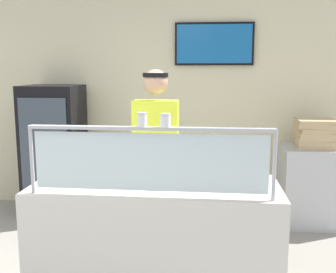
{
  "coord_description": "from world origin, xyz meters",
  "views": [
    {
      "loc": [
        1.26,
        -2.43,
        1.77
      ],
      "look_at": [
        0.97,
        0.38,
        1.29
      ],
      "focal_mm": 43.38,
      "sensor_mm": 36.0,
      "label": 1
    }
  ],
  "objects_px": {
    "pizza_tray": "(158,180)",
    "pizza_box_stack": "(315,133)",
    "pizza_server": "(163,178)",
    "parmesan_shaker": "(142,121)",
    "worker_figure": "(156,158)",
    "pepper_flake_shaker": "(165,121)",
    "drink_fridge": "(54,151)"
  },
  "relations": [
    {
      "from": "pizza_tray",
      "to": "pizza_box_stack",
      "type": "distance_m",
      "value": 2.34
    },
    {
      "from": "pizza_server",
      "to": "parmesan_shaker",
      "type": "height_order",
      "value": "parmesan_shaker"
    },
    {
      "from": "pizza_server",
      "to": "worker_figure",
      "type": "distance_m",
      "value": 0.6
    },
    {
      "from": "worker_figure",
      "to": "pepper_flake_shaker",
      "type": "bearing_deg",
      "value": -78.81
    },
    {
      "from": "pizza_tray",
      "to": "pizza_server",
      "type": "relative_size",
      "value": 1.54
    },
    {
      "from": "worker_figure",
      "to": "pizza_box_stack",
      "type": "distance_m",
      "value": 2.02
    },
    {
      "from": "parmesan_shaker",
      "to": "drink_fridge",
      "type": "relative_size",
      "value": 0.06
    },
    {
      "from": "drink_fridge",
      "to": "worker_figure",
      "type": "bearing_deg",
      "value": -41.46
    },
    {
      "from": "parmesan_shaker",
      "to": "pizza_box_stack",
      "type": "height_order",
      "value": "parmesan_shaker"
    },
    {
      "from": "parmesan_shaker",
      "to": "pepper_flake_shaker",
      "type": "distance_m",
      "value": 0.15
    },
    {
      "from": "parmesan_shaker",
      "to": "pepper_flake_shaker",
      "type": "relative_size",
      "value": 1.06
    },
    {
      "from": "parmesan_shaker",
      "to": "pepper_flake_shaker",
      "type": "xyz_separation_m",
      "value": [
        0.15,
        -0.0,
        -0.0
      ]
    },
    {
      "from": "pizza_server",
      "to": "drink_fridge",
      "type": "xyz_separation_m",
      "value": [
        -1.53,
        1.83,
        -0.2
      ]
    },
    {
      "from": "pizza_server",
      "to": "parmesan_shaker",
      "type": "distance_m",
      "value": 0.56
    },
    {
      "from": "pizza_server",
      "to": "drink_fridge",
      "type": "bearing_deg",
      "value": 130.38
    },
    {
      "from": "pepper_flake_shaker",
      "to": "pizza_box_stack",
      "type": "bearing_deg",
      "value": 55.42
    },
    {
      "from": "worker_figure",
      "to": "drink_fridge",
      "type": "xyz_separation_m",
      "value": [
        -1.41,
        1.24,
        -0.22
      ]
    },
    {
      "from": "pepper_flake_shaker",
      "to": "worker_figure",
      "type": "height_order",
      "value": "worker_figure"
    },
    {
      "from": "worker_figure",
      "to": "drink_fridge",
      "type": "bearing_deg",
      "value": 138.54
    },
    {
      "from": "pepper_flake_shaker",
      "to": "pizza_box_stack",
      "type": "height_order",
      "value": "pepper_flake_shaker"
    },
    {
      "from": "pizza_server",
      "to": "worker_figure",
      "type": "bearing_deg",
      "value": 102.54
    },
    {
      "from": "pepper_flake_shaker",
      "to": "worker_figure",
      "type": "xyz_separation_m",
      "value": [
        -0.18,
        0.9,
        -0.44
      ]
    },
    {
      "from": "pizza_box_stack",
      "to": "worker_figure",
      "type": "bearing_deg",
      "value": -143.52
    },
    {
      "from": "drink_fridge",
      "to": "pizza_box_stack",
      "type": "bearing_deg",
      "value": -0.82
    },
    {
      "from": "pizza_tray",
      "to": "pizza_server",
      "type": "height_order",
      "value": "pizza_server"
    },
    {
      "from": "worker_figure",
      "to": "pizza_tray",
      "type": "bearing_deg",
      "value": -81.49
    },
    {
      "from": "parmesan_shaker",
      "to": "worker_figure",
      "type": "distance_m",
      "value": 1.0
    },
    {
      "from": "pepper_flake_shaker",
      "to": "drink_fridge",
      "type": "height_order",
      "value": "drink_fridge"
    },
    {
      "from": "pepper_flake_shaker",
      "to": "drink_fridge",
      "type": "bearing_deg",
      "value": 126.52
    },
    {
      "from": "pepper_flake_shaker",
      "to": "pizza_tray",
      "type": "bearing_deg",
      "value": 105.66
    },
    {
      "from": "drink_fridge",
      "to": "pizza_box_stack",
      "type": "distance_m",
      "value": 3.04
    },
    {
      "from": "drink_fridge",
      "to": "pizza_box_stack",
      "type": "relative_size",
      "value": 3.52
    }
  ]
}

